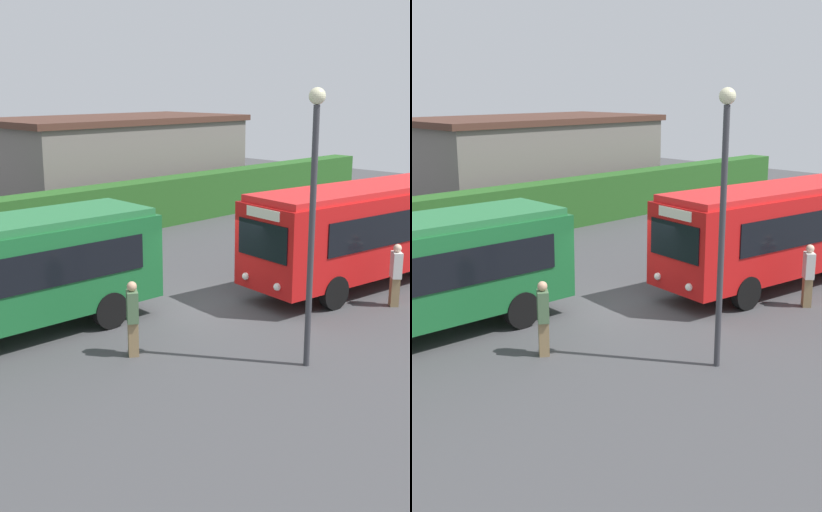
# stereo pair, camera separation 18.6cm
# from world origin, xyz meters

# --- Properties ---
(ground_plane) EXTENTS (64.00, 64.00, 0.00)m
(ground_plane) POSITION_xyz_m (0.00, 0.00, 0.00)
(ground_plane) COLOR #424244
(bus_red) EXTENTS (9.82, 3.67, 3.24)m
(bus_red) POSITION_xyz_m (5.56, -1.86, 1.86)
(bus_red) COLOR red
(bus_red) RESTS_ON ground_plane
(person_left) EXTENTS (0.44, 0.47, 1.86)m
(person_left) POSITION_xyz_m (-3.78, -1.13, 0.99)
(person_left) COLOR olive
(person_left) RESTS_ON ground_plane
(person_center) EXTENTS (0.48, 0.48, 1.87)m
(person_center) POSITION_xyz_m (3.97, -3.67, 1.00)
(person_center) COLOR olive
(person_center) RESTS_ON ground_plane
(person_right) EXTENTS (0.53, 0.49, 1.89)m
(person_right) POSITION_xyz_m (5.95, 0.89, 1.00)
(person_right) COLOR #4C6B47
(person_right) RESTS_ON ground_plane
(person_far) EXTENTS (0.49, 0.50, 1.74)m
(person_far) POSITION_xyz_m (8.64, 1.39, 0.92)
(person_far) COLOR #4C6B47
(person_far) RESTS_ON ground_plane
(hedge_row) EXTENTS (44.00, 1.31, 2.15)m
(hedge_row) POSITION_xyz_m (0.00, 10.03, 1.07)
(hedge_row) COLOR #275A20
(hedge_row) RESTS_ON ground_plane
(depot_building) EXTENTS (13.30, 6.88, 4.76)m
(depot_building) POSITION_xyz_m (8.25, 14.95, 2.39)
(depot_building) COLOR slate
(depot_building) RESTS_ON ground_plane
(traffic_cone) EXTENTS (0.36, 0.36, 0.60)m
(traffic_cone) POSITION_xyz_m (9.67, 6.37, 0.30)
(traffic_cone) COLOR orange
(traffic_cone) RESTS_ON ground_plane
(lamppost) EXTENTS (0.36, 0.36, 6.26)m
(lamppost) POSITION_xyz_m (-1.31, -4.41, 3.85)
(lamppost) COLOR #38383D
(lamppost) RESTS_ON ground_plane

